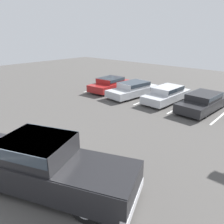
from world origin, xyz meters
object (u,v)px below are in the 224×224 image
Objects in this scene: parked_sedan_c at (167,94)px; parked_sedan_d at (203,101)px; pickup_truck at (47,165)px; traffic_cone at (31,137)px; parked_sedan_a at (110,84)px; parked_sedan_b at (133,89)px; wheel_stop_curb at (160,90)px.

parked_sedan_c is 0.97× the size of parked_sedan_d.
traffic_cone is (-3.62, 1.31, -0.68)m from pickup_truck.
parked_sedan_a is at bearing 101.49° from pickup_truck.
parked_sedan_c is at bearing 103.95° from parked_sedan_b.
parked_sedan_d reaches higher than wheel_stop_curb.
parked_sedan_a is 4.61m from wheel_stop_curb.
parked_sedan_a reaches higher than parked_sedan_b.
parked_sedan_d reaches higher than parked_sedan_b.
pickup_truck reaches higher than parked_sedan_d.
parked_sedan_b is 2.93m from parked_sedan_c.
parked_sedan_b is 10.03m from traffic_cone.
parked_sedan_a is 5.58m from parked_sedan_c.
parked_sedan_b is 1.06× the size of parked_sedan_c.
parked_sedan_d is 9.21× the size of traffic_cone.
parked_sedan_b is 5.70m from parked_sedan_d.
parked_sedan_d is (5.69, 0.32, 0.01)m from parked_sedan_b.
parked_sedan_b is at bearing 84.24° from parked_sedan_a.
parked_sedan_d reaches higher than traffic_cone.
parked_sedan_d is 11.20m from traffic_cone.
parked_sedan_a is 0.96× the size of parked_sedan_c.
wheel_stop_curb is at bearing 171.05° from parked_sedan_b.
pickup_truck is at bearing -19.97° from traffic_cone.
parked_sedan_a is 0.93× the size of parked_sedan_d.
traffic_cone is 0.28× the size of wheel_stop_curb.
pickup_truck is at bearing -74.25° from wheel_stop_curb.
pickup_truck is 1.41× the size of parked_sedan_c.
parked_sedan_c is 8.96× the size of traffic_cone.
parked_sedan_b reaches higher than traffic_cone.
parked_sedan_c reaches higher than wheel_stop_curb.
parked_sedan_a is 8.57× the size of traffic_cone.
parked_sedan_a is 2.66m from parked_sedan_b.
pickup_truck reaches higher than wheel_stop_curb.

